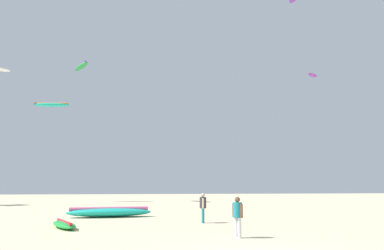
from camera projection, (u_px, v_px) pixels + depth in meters
person_foreground at (238, 214)px, 15.96m from camera, size 0.37×0.46×1.62m
person_midground at (203, 206)px, 21.66m from camera, size 0.36×0.53×1.60m
kite_grounded_near at (109, 212)px, 25.02m from camera, size 5.44×2.17×0.68m
kite_grounded_mid at (64, 225)px, 19.13m from camera, size 2.02×3.13×0.37m
kite_aloft_0 at (313, 75)px, 52.76m from camera, size 2.07×1.92×0.41m
kite_aloft_2 at (51, 105)px, 44.43m from camera, size 4.05×1.30×0.48m
kite_aloft_4 at (81, 67)px, 44.95m from camera, size 2.63×3.97×0.80m
kite_aloft_5 at (1, 69)px, 44.09m from camera, size 1.97×1.75×0.43m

